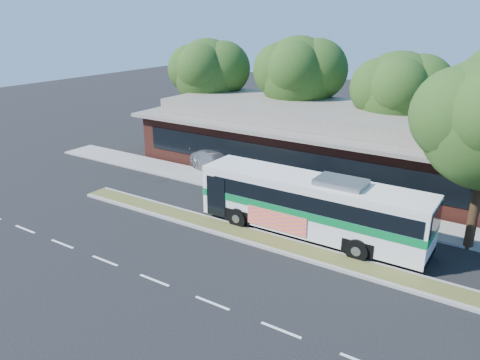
{
  "coord_description": "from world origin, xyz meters",
  "views": [
    {
      "loc": [
        9.27,
        -17.29,
        10.51
      ],
      "look_at": [
        -3.76,
        2.74,
        2.0
      ],
      "focal_mm": 35.0,
      "sensor_mm": 36.0,
      "label": 1
    }
  ],
  "objects": [
    {
      "name": "ground",
      "position": [
        0.0,
        0.0,
        0.0
      ],
      "size": [
        120.0,
        120.0,
        0.0
      ],
      "primitive_type": "plane",
      "color": "black",
      "rests_on": "ground"
    },
    {
      "name": "median_strip",
      "position": [
        0.0,
        0.6,
        0.07
      ],
      "size": [
        26.0,
        1.1,
        0.15
      ],
      "primitive_type": "cube",
      "color": "#555B26",
      "rests_on": "ground"
    },
    {
      "name": "sidewalk",
      "position": [
        0.0,
        6.4,
        0.06
      ],
      "size": [
        44.0,
        2.6,
        0.12
      ],
      "primitive_type": "cube",
      "color": "gray",
      "rests_on": "ground"
    },
    {
      "name": "parking_lot",
      "position": [
        -18.0,
        10.0,
        0.01
      ],
      "size": [
        14.0,
        12.0,
        0.01
      ],
      "primitive_type": "cube",
      "color": "black",
      "rests_on": "ground"
    },
    {
      "name": "plaza_building",
      "position": [
        0.0,
        12.99,
        2.13
      ],
      "size": [
        33.2,
        11.2,
        4.45
      ],
      "color": "#55231A",
      "rests_on": "ground"
    },
    {
      "name": "tree_bg_a",
      "position": [
        -14.58,
        15.14,
        5.87
      ],
      "size": [
        6.47,
        5.8,
        8.63
      ],
      "color": "black",
      "rests_on": "ground"
    },
    {
      "name": "tree_bg_b",
      "position": [
        -6.57,
        16.14,
        6.14
      ],
      "size": [
        6.69,
        6.0,
        9.0
      ],
      "color": "black",
      "rests_on": "ground"
    },
    {
      "name": "tree_bg_c",
      "position": [
        1.4,
        15.13,
        5.59
      ],
      "size": [
        6.24,
        5.6,
        8.26
      ],
      "color": "black",
      "rests_on": "ground"
    },
    {
      "name": "transit_bus",
      "position": [
        0.68,
        2.43,
        1.81
      ],
      "size": [
        11.59,
        2.76,
        3.25
      ],
      "rotation": [
        0.0,
        0.0,
        -0.0
      ],
      "color": "silver",
      "rests_on": "ground"
    },
    {
      "name": "sedan",
      "position": [
        -9.0,
        7.8,
        0.76
      ],
      "size": [
        5.64,
        4.06,
        1.52
      ],
      "primitive_type": "imported",
      "rotation": [
        0.0,
        0.0,
        1.15
      ],
      "color": "#A4A6AB",
      "rests_on": "ground"
    }
  ]
}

